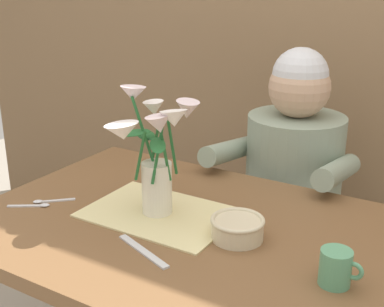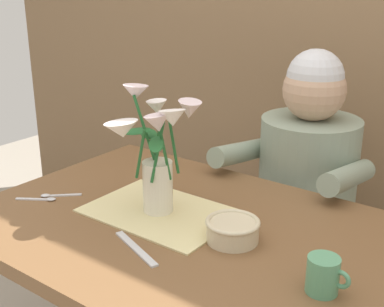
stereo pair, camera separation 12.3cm
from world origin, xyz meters
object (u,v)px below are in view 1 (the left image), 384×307
flower_vase (154,149)px  seated_person (291,205)px  tea_cup (336,268)px  dinner_knife (143,251)px  ceramic_bowl (238,227)px

flower_vase → seated_person: bearing=74.7°
seated_person → tea_cup: seated_person is taller
seated_person → flower_vase: 0.73m
tea_cup → dinner_knife: bearing=-166.5°
tea_cup → ceramic_bowl: bearing=164.1°
seated_person → tea_cup: 0.80m
ceramic_bowl → tea_cup: tea_cup is taller
seated_person → tea_cup: size_ratio=12.20×
tea_cup → flower_vase: bearing=171.6°
flower_vase → ceramic_bowl: 0.30m
flower_vase → dinner_knife: (0.09, -0.18, -0.19)m
seated_person → ceramic_bowl: 0.65m
seated_person → flower_vase: seated_person is taller
ceramic_bowl → dinner_knife: 0.24m
seated_person → ceramic_bowl: (0.08, -0.61, 0.21)m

